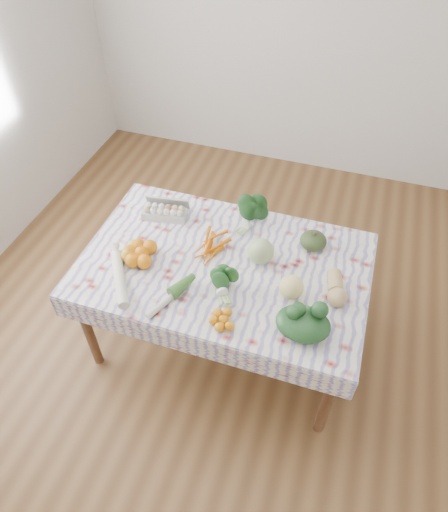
{
  "coord_description": "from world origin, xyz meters",
  "views": [
    {
      "loc": [
        0.56,
        -1.72,
        2.7
      ],
      "look_at": [
        0.0,
        0.0,
        0.82
      ],
      "focal_mm": 32.0,
      "sensor_mm": 36.0,
      "label": 1
    }
  ],
  "objects_px": {
    "dining_table": "(224,272)",
    "cabbage": "(261,251)",
    "butternut_squash": "(336,288)",
    "egg_carton": "(165,213)",
    "kabocha_squash": "(313,241)",
    "grapefruit": "(291,287)"
  },
  "relations": [
    {
      "from": "egg_carton",
      "to": "kabocha_squash",
      "type": "bearing_deg",
      "value": -6.9
    },
    {
      "from": "dining_table",
      "to": "butternut_squash",
      "type": "height_order",
      "value": "butternut_squash"
    },
    {
      "from": "dining_table",
      "to": "grapefruit",
      "type": "xyz_separation_m",
      "value": [
        0.42,
        -0.11,
        0.15
      ]
    },
    {
      "from": "dining_table",
      "to": "cabbage",
      "type": "height_order",
      "value": "cabbage"
    },
    {
      "from": "dining_table",
      "to": "kabocha_squash",
      "type": "xyz_separation_m",
      "value": [
        0.46,
        0.29,
        0.14
      ]
    },
    {
      "from": "egg_carton",
      "to": "kabocha_squash",
      "type": "distance_m",
      "value": 0.95
    },
    {
      "from": "butternut_squash",
      "to": "grapefruit",
      "type": "bearing_deg",
      "value": -173.29
    },
    {
      "from": "grapefruit",
      "to": "dining_table",
      "type": "bearing_deg",
      "value": 164.69
    },
    {
      "from": "grapefruit",
      "to": "cabbage",
      "type": "bearing_deg",
      "value": 138.44
    },
    {
      "from": "butternut_squash",
      "to": "kabocha_squash",
      "type": "bearing_deg",
      "value": 106.78
    },
    {
      "from": "butternut_squash",
      "to": "grapefruit",
      "type": "distance_m",
      "value": 0.25
    },
    {
      "from": "egg_carton",
      "to": "dining_table",
      "type": "bearing_deg",
      "value": -37.07
    },
    {
      "from": "dining_table",
      "to": "egg_carton",
      "type": "distance_m",
      "value": 0.57
    },
    {
      "from": "cabbage",
      "to": "butternut_squash",
      "type": "height_order",
      "value": "cabbage"
    },
    {
      "from": "egg_carton",
      "to": "grapefruit",
      "type": "bearing_deg",
      "value": -31.25
    },
    {
      "from": "kabocha_squash",
      "to": "grapefruit",
      "type": "height_order",
      "value": "grapefruit"
    },
    {
      "from": "egg_carton",
      "to": "butternut_squash",
      "type": "height_order",
      "value": "butternut_squash"
    },
    {
      "from": "egg_carton",
      "to": "kabocha_squash",
      "type": "height_order",
      "value": "kabocha_squash"
    },
    {
      "from": "butternut_squash",
      "to": "cabbage",
      "type": "bearing_deg",
      "value": 152.67
    },
    {
      "from": "cabbage",
      "to": "butternut_squash",
      "type": "distance_m",
      "value": 0.47
    },
    {
      "from": "dining_table",
      "to": "butternut_squash",
      "type": "xyz_separation_m",
      "value": [
        0.65,
        -0.03,
        0.14
      ]
    },
    {
      "from": "kabocha_squash",
      "to": "butternut_squash",
      "type": "distance_m",
      "value": 0.37
    }
  ]
}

